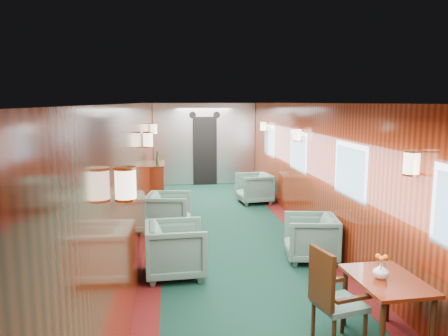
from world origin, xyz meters
name	(u,v)px	position (x,y,z in m)	size (l,w,h in m)	color
room	(236,152)	(0.00, 0.00, 1.63)	(12.00, 12.10, 2.40)	#0D2F24
bulkhead	(205,144)	(0.00, 5.91, 1.18)	(2.98, 0.17, 2.39)	silver
windows_right	(320,160)	(1.49, 0.25, 1.45)	(0.02, 8.60, 0.80)	silver
wall_sconces	(231,139)	(0.00, 0.57, 1.79)	(2.97, 7.97, 0.25)	#FFEEC6
dining_table	(387,289)	(1.07, -2.95, 0.57)	(0.67, 0.93, 0.68)	#631F0D
side_chair	(331,294)	(0.49, -2.97, 0.55)	(0.54, 0.56, 1.02)	#1D4540
credenza	(158,183)	(-1.34, 3.65, 0.49)	(0.34, 1.08, 1.24)	#631F0D
flower_vase	(381,271)	(1.00, -2.94, 0.76)	(0.15, 0.15, 0.16)	silver
armchair_left_near	(176,249)	(-0.99, -0.95, 0.38)	(0.81, 0.84, 0.76)	#1D4540
armchair_left_far	(169,212)	(-1.08, 1.24, 0.37)	(0.78, 0.80, 0.73)	#1D4540
armchair_right_near	(311,238)	(1.08, -0.59, 0.35)	(0.75, 0.78, 0.71)	#1D4540
armchair_right_far	(254,188)	(0.97, 3.33, 0.36)	(0.76, 0.79, 0.72)	#1D4540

